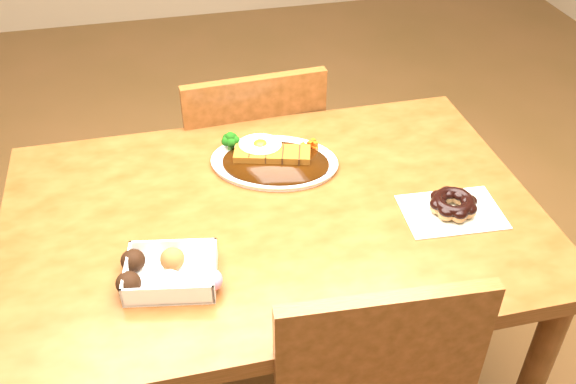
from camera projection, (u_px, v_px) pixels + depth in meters
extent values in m
cube|color=#502D10|center=(273.00, 218.00, 1.46)|extent=(1.20, 0.80, 0.04)
cylinder|color=#502D10|center=(68.00, 271.00, 1.85)|extent=(0.06, 0.06, 0.71)
cylinder|color=#502D10|center=(417.00, 216.00, 2.05)|extent=(0.06, 0.06, 0.71)
cube|color=#502D10|center=(245.00, 172.00, 2.11)|extent=(0.44, 0.44, 0.04)
cylinder|color=#502D10|center=(280.00, 187.00, 2.42)|extent=(0.04, 0.04, 0.41)
cylinder|color=#502D10|center=(191.00, 203.00, 2.34)|extent=(0.04, 0.04, 0.41)
cylinder|color=#502D10|center=(308.00, 246.00, 2.16)|extent=(0.04, 0.04, 0.41)
cylinder|color=#502D10|center=(209.00, 266.00, 2.08)|extent=(0.04, 0.04, 0.41)
cube|color=#502D10|center=(257.00, 141.00, 1.82)|extent=(0.40, 0.05, 0.40)
cube|color=#502D10|center=(380.00, 371.00, 1.20)|extent=(0.40, 0.05, 0.40)
ellipsoid|color=white|center=(274.00, 163.00, 1.59)|extent=(0.36, 0.31, 0.01)
ellipsoid|color=black|center=(276.00, 163.00, 1.57)|extent=(0.31, 0.26, 0.01)
cube|color=#6B380C|center=(272.00, 155.00, 1.58)|extent=(0.20, 0.11, 0.02)
ellipsoid|color=white|center=(260.00, 144.00, 1.59)|extent=(0.13, 0.12, 0.01)
ellipsoid|color=#FFB214|center=(260.00, 144.00, 1.59)|extent=(0.04, 0.04, 0.02)
cube|color=white|center=(171.00, 272.00, 1.26)|extent=(0.20, 0.17, 0.05)
ellipsoid|color=black|center=(128.00, 283.00, 1.23)|extent=(0.05, 0.05, 0.05)
ellipsoid|color=beige|center=(169.00, 282.00, 1.24)|extent=(0.05, 0.05, 0.05)
ellipsoid|color=pink|center=(210.00, 280.00, 1.24)|extent=(0.05, 0.05, 0.05)
ellipsoid|color=black|center=(133.00, 260.00, 1.28)|extent=(0.05, 0.05, 0.05)
ellipsoid|color=brown|center=(172.00, 259.00, 1.28)|extent=(0.05, 0.05, 0.05)
cube|color=silver|center=(452.00, 212.00, 1.44)|extent=(0.23, 0.17, 0.00)
torus|color=olive|center=(453.00, 205.00, 1.43)|extent=(0.11, 0.11, 0.04)
torus|color=black|center=(454.00, 202.00, 1.43)|extent=(0.10, 0.10, 0.02)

